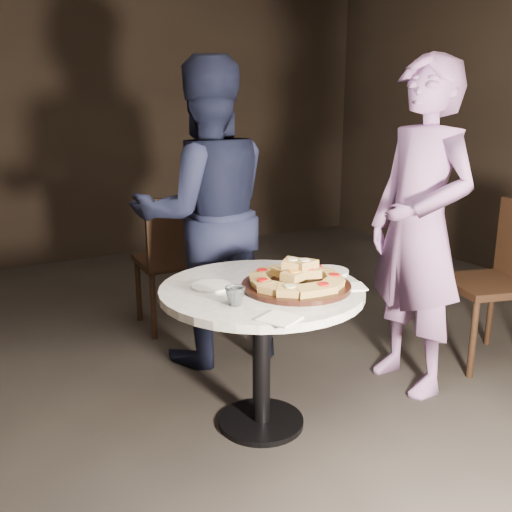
{
  "coord_description": "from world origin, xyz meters",
  "views": [
    {
      "loc": [
        -1.35,
        -1.99,
        1.46
      ],
      "look_at": [
        -0.13,
        0.12,
        0.81
      ],
      "focal_mm": 40.0,
      "sensor_mm": 36.0,
      "label": 1
    }
  ],
  "objects_px": {
    "serving_board": "(296,286)",
    "diner_navy": "(206,215)",
    "table": "(262,314)",
    "chair_far": "(175,254)",
    "chair_right": "(503,271)",
    "water_glass": "(235,296)",
    "diner_teal": "(419,229)",
    "focaccia_pile": "(297,276)"
  },
  "relations": [
    {
      "from": "table",
      "to": "diner_navy",
      "type": "height_order",
      "value": "diner_navy"
    },
    {
      "from": "chair_right",
      "to": "focaccia_pile",
      "type": "bearing_deg",
      "value": -72.7
    },
    {
      "from": "serving_board",
      "to": "water_glass",
      "type": "relative_size",
      "value": 5.89
    },
    {
      "from": "diner_navy",
      "to": "diner_teal",
      "type": "height_order",
      "value": "diner_navy"
    },
    {
      "from": "serving_board",
      "to": "diner_teal",
      "type": "bearing_deg",
      "value": 3.99
    },
    {
      "from": "table",
      "to": "chair_far",
      "type": "bearing_deg",
      "value": 85.37
    },
    {
      "from": "serving_board",
      "to": "diner_navy",
      "type": "relative_size",
      "value": 0.28
    },
    {
      "from": "serving_board",
      "to": "focaccia_pile",
      "type": "xyz_separation_m",
      "value": [
        0.0,
        0.0,
        0.04
      ]
    },
    {
      "from": "chair_far",
      "to": "chair_right",
      "type": "distance_m",
      "value": 1.99
    },
    {
      "from": "focaccia_pile",
      "to": "diner_teal",
      "type": "height_order",
      "value": "diner_teal"
    },
    {
      "from": "table",
      "to": "chair_far",
      "type": "xyz_separation_m",
      "value": [
        0.1,
        1.29,
        -0.03
      ]
    },
    {
      "from": "focaccia_pile",
      "to": "chair_far",
      "type": "distance_m",
      "value": 1.39
    },
    {
      "from": "table",
      "to": "diner_teal",
      "type": "xyz_separation_m",
      "value": [
        0.9,
        -0.03,
        0.3
      ]
    },
    {
      "from": "serving_board",
      "to": "chair_right",
      "type": "xyz_separation_m",
      "value": [
        1.44,
        0.03,
        -0.15
      ]
    },
    {
      "from": "diner_teal",
      "to": "water_glass",
      "type": "bearing_deg",
      "value": -83.4
    },
    {
      "from": "focaccia_pile",
      "to": "chair_right",
      "type": "relative_size",
      "value": 0.46
    },
    {
      "from": "serving_board",
      "to": "chair_right",
      "type": "distance_m",
      "value": 1.45
    },
    {
      "from": "serving_board",
      "to": "chair_far",
      "type": "xyz_separation_m",
      "value": [
        -0.02,
        1.38,
        -0.17
      ]
    },
    {
      "from": "water_glass",
      "to": "chair_far",
      "type": "distance_m",
      "value": 1.48
    },
    {
      "from": "water_glass",
      "to": "serving_board",
      "type": "bearing_deg",
      "value": 10.06
    },
    {
      "from": "diner_navy",
      "to": "water_glass",
      "type": "bearing_deg",
      "value": 81.78
    },
    {
      "from": "chair_right",
      "to": "diner_navy",
      "type": "relative_size",
      "value": 0.54
    },
    {
      "from": "chair_far",
      "to": "chair_right",
      "type": "relative_size",
      "value": 0.98
    },
    {
      "from": "focaccia_pile",
      "to": "diner_teal",
      "type": "xyz_separation_m",
      "value": [
        0.78,
        0.05,
        0.12
      ]
    },
    {
      "from": "water_glass",
      "to": "diner_teal",
      "type": "height_order",
      "value": "diner_teal"
    },
    {
      "from": "diner_teal",
      "to": "chair_right",
      "type": "bearing_deg",
      "value": 88.43
    },
    {
      "from": "serving_board",
      "to": "chair_right",
      "type": "height_order",
      "value": "chair_right"
    },
    {
      "from": "chair_far",
      "to": "diner_teal",
      "type": "distance_m",
      "value": 1.58
    },
    {
      "from": "diner_navy",
      "to": "focaccia_pile",
      "type": "bearing_deg",
      "value": 101.19
    },
    {
      "from": "serving_board",
      "to": "chair_right",
      "type": "bearing_deg",
      "value": 1.1
    },
    {
      "from": "water_glass",
      "to": "diner_teal",
      "type": "relative_size",
      "value": 0.05
    },
    {
      "from": "serving_board",
      "to": "diner_navy",
      "type": "distance_m",
      "value": 0.91
    },
    {
      "from": "focaccia_pile",
      "to": "table",
      "type": "bearing_deg",
      "value": 144.94
    },
    {
      "from": "chair_far",
      "to": "diner_teal",
      "type": "bearing_deg",
      "value": 125.08
    },
    {
      "from": "table",
      "to": "chair_far",
      "type": "relative_size",
      "value": 1.2
    },
    {
      "from": "diner_navy",
      "to": "diner_teal",
      "type": "bearing_deg",
      "value": 143.51
    },
    {
      "from": "focaccia_pile",
      "to": "diner_navy",
      "type": "bearing_deg",
      "value": 90.92
    },
    {
      "from": "serving_board",
      "to": "diner_teal",
      "type": "distance_m",
      "value": 0.8
    },
    {
      "from": "serving_board",
      "to": "water_glass",
      "type": "xyz_separation_m",
      "value": [
        -0.33,
        -0.06,
        0.03
      ]
    },
    {
      "from": "serving_board",
      "to": "water_glass",
      "type": "bearing_deg",
      "value": -169.94
    },
    {
      "from": "table",
      "to": "chair_far",
      "type": "distance_m",
      "value": 1.29
    },
    {
      "from": "serving_board",
      "to": "diner_navy",
      "type": "height_order",
      "value": "diner_navy"
    }
  ]
}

